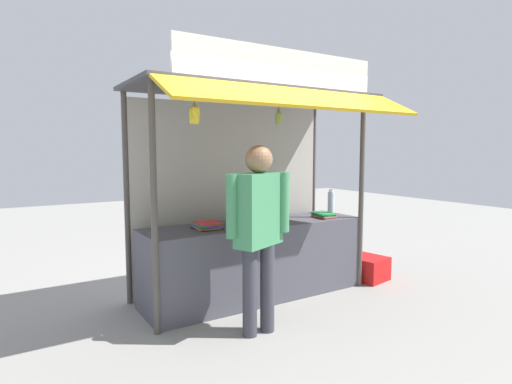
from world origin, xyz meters
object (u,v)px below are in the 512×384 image
Objects in this scene: vendor_person at (259,222)px; magazine_stack_mid_left at (253,222)px; banana_bunch_rightmost at (279,118)px; magazine_stack_center at (207,226)px; water_bottle_far_left at (273,206)px; banana_bunch_inner_left at (195,115)px; magazine_stack_front_right at (242,226)px; plastic_crate at (368,268)px; magazine_stack_back_left at (324,215)px; water_bottle_far_right at (331,202)px; water_bottle_rear_center at (234,215)px; water_bottle_left at (269,211)px.

magazine_stack_mid_left is at bearing 39.47° from vendor_person.
magazine_stack_center is at bearing 146.03° from banana_bunch_rightmost.
banana_bunch_inner_left is at bearing -155.01° from water_bottle_far_left.
magazine_stack_mid_left is at bearing 38.78° from magazine_stack_front_right.
magazine_stack_mid_left is 1.81m from plastic_crate.
magazine_stack_back_left is at bearing 4.68° from vendor_person.
magazine_stack_center is (-1.84, -0.13, -0.11)m from water_bottle_far_right.
water_bottle_far_left is 1.55m from plastic_crate.
plastic_crate is at bearing 7.62° from banana_bunch_rightmost.
banana_bunch_rightmost is 2.43m from plastic_crate.
water_bottle_far_right is 0.98m from plastic_crate.
magazine_stack_center is at bearing -175.96° from water_bottle_far_right.
water_bottle_far_left is 0.74× the size of plastic_crate.
water_bottle_rear_center is 0.73× the size of water_bottle_far_right.
water_bottle_left is 0.14× the size of vendor_person.
water_bottle_left reaches higher than magazine_stack_mid_left.
vendor_person is at bearing -118.17° from magazine_stack_mid_left.
magazine_stack_front_right is at bearing 17.07° from banana_bunch_inner_left.
vendor_person is 2.31m from plastic_crate.
magazine_stack_back_left is 1.56m from vendor_person.
magazine_stack_mid_left is at bearing 100.26° from banana_bunch_rightmost.
banana_bunch_inner_left is at bearing -165.71° from water_bottle_far_right.
magazine_stack_mid_left reaches higher than plastic_crate.
magazine_stack_back_left is 1.00m from plastic_crate.
water_bottle_far_right reaches higher than plastic_crate.
water_bottle_far_right is 1.20× the size of banana_bunch_rightmost.
banana_bunch_inner_left is (-0.30, -0.41, 1.09)m from magazine_stack_center.
magazine_stack_back_left is at bearing 170.48° from plastic_crate.
water_bottle_far_left is at bearing 24.99° from banana_bunch_inner_left.
magazine_stack_center is 0.18× the size of vendor_person.
magazine_stack_back_left is at bearing -3.57° from magazine_stack_mid_left.
vendor_person reaches higher than magazine_stack_mid_left.
water_bottle_left is at bearing 29.11° from vendor_person.
magazine_stack_center is 0.73× the size of plastic_crate.
banana_bunch_inner_left is at bearing 116.34° from vendor_person.
water_bottle_rear_center is 0.76× the size of magazine_stack_center.
magazine_stack_back_left is 1.06× the size of banana_bunch_rightmost.
vendor_person is (-0.72, -0.91, 0.07)m from water_bottle_left.
water_bottle_left is 0.82× the size of banana_bunch_inner_left.
vendor_person is (-1.70, -0.93, 0.03)m from water_bottle_far_right.
magazine_stack_center is 2.32m from plastic_crate.
water_bottle_far_left is at bearing 8.14° from water_bottle_rear_center.
magazine_stack_back_left is at bearing 19.72° from banana_bunch_rightmost.
vendor_person reaches higher than magazine_stack_back_left.
banana_bunch_rightmost is at bearing -29.80° from magazine_stack_front_right.
magazine_stack_front_right is (-0.66, -0.40, -0.11)m from water_bottle_far_left.
plastic_crate is at bearing -6.02° from magazine_stack_mid_left.
magazine_stack_back_left is 0.96× the size of banana_bunch_inner_left.
magazine_stack_center is 1.03× the size of magazine_stack_mid_left.
vendor_person is (0.14, -0.80, 0.14)m from magazine_stack_center.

